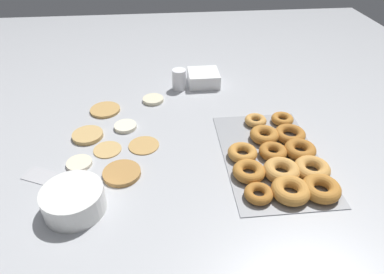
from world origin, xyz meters
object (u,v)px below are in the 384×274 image
(pancake_0, at_px, (125,126))
(pancake_1, at_px, (152,100))
(spatula, at_px, (48,178))
(pancake_2, at_px, (105,110))
(pancake_6, at_px, (107,149))
(paper_cup, at_px, (179,79))
(pancake_7, at_px, (79,163))
(container_stack, at_px, (203,78))
(pancake_5, at_px, (88,135))
(pancake_4, at_px, (144,145))
(donut_tray, at_px, (280,159))
(batter_bowl, at_px, (74,200))
(pancake_3, at_px, (122,173))

(pancake_0, bearing_deg, pancake_1, -28.00)
(spatula, bearing_deg, pancake_1, -100.91)
(pancake_1, distance_m, pancake_2, 0.20)
(pancake_6, xyz_separation_m, paper_cup, (0.42, -0.28, 0.04))
(spatula, bearing_deg, pancake_6, -118.18)
(pancake_2, relative_size, pancake_7, 1.45)
(container_stack, bearing_deg, pancake_5, 128.14)
(pancake_4, height_order, spatula, pancake_4)
(pancake_0, xyz_separation_m, spatula, (-0.26, 0.22, -0.00))
(pancake_2, height_order, container_stack, container_stack)
(pancake_5, height_order, spatula, pancake_5)
(donut_tray, bearing_deg, container_stack, 17.10)
(container_stack, xyz_separation_m, paper_cup, (-0.03, 0.11, 0.02))
(paper_cup, bearing_deg, pancake_7, 143.56)
(pancake_7, relative_size, spatula, 0.35)
(pancake_7, bearing_deg, paper_cup, -36.44)
(pancake_5, distance_m, container_stack, 0.59)
(pancake_1, relative_size, pancake_4, 0.81)
(pancake_4, distance_m, donut_tray, 0.46)
(pancake_4, xyz_separation_m, pancake_7, (-0.08, 0.21, 0.00))
(container_stack, bearing_deg, donut_tray, -162.90)
(pancake_0, height_order, pancake_2, pancake_0)
(batter_bowl, height_order, paper_cup, paper_cup)
(pancake_2, distance_m, container_stack, 0.46)
(pancake_5, relative_size, pancake_7, 1.34)
(pancake_6, xyz_separation_m, donut_tray, (-0.13, -0.57, 0.01))
(pancake_7, distance_m, container_stack, 0.70)
(donut_tray, xyz_separation_m, container_stack, (0.58, 0.18, 0.01))
(pancake_4, bearing_deg, pancake_6, 95.47)
(pancake_6, bearing_deg, container_stack, -40.73)
(pancake_0, height_order, paper_cup, paper_cup)
(pancake_4, bearing_deg, pancake_7, 111.16)
(pancake_7, bearing_deg, container_stack, -42.24)
(pancake_5, xyz_separation_m, batter_bowl, (-0.35, -0.02, 0.03))
(pancake_3, distance_m, batter_bowl, 0.18)
(pancake_4, bearing_deg, pancake_2, 32.50)
(container_stack, bearing_deg, pancake_3, 150.42)
(pancake_1, distance_m, paper_cup, 0.16)
(pancake_0, xyz_separation_m, pancake_4, (-0.12, -0.07, -0.00))
(pancake_0, bearing_deg, pancake_2, 34.16)
(pancake_0, xyz_separation_m, pancake_7, (-0.20, 0.14, -0.00))
(pancake_0, xyz_separation_m, pancake_2, (0.13, 0.09, -0.00))
(pancake_0, relative_size, spatula, 0.36)
(pancake_6, bearing_deg, pancake_7, 129.38)
(pancake_1, relative_size, container_stack, 0.63)
(batter_bowl, relative_size, spatula, 0.73)
(pancake_3, height_order, spatula, pancake_3)
(batter_bowl, bearing_deg, pancake_7, 6.47)
(batter_bowl, bearing_deg, pancake_0, -16.34)
(donut_tray, distance_m, paper_cup, 0.62)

